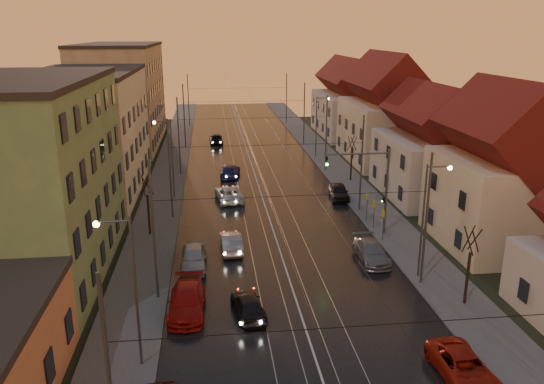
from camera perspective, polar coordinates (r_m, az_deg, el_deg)
name	(u,v)px	position (r m, az deg, el deg)	size (l,w,h in m)	color
ground	(321,378)	(27.44, 5.34, -19.29)	(160.00, 160.00, 0.00)	black
road	(253,170)	(63.85, -2.02, 2.35)	(16.00, 120.00, 0.04)	black
sidewalk_left	(169,172)	(63.85, -11.00, 2.09)	(4.00, 120.00, 0.15)	#4C4C4C
sidewalk_right	(335,167)	(65.38, 6.76, 2.64)	(4.00, 120.00, 0.15)	#4C4C4C
tram_rail_0	(235,171)	(63.71, -3.99, 2.31)	(0.06, 120.00, 0.03)	gray
tram_rail_1	(247,170)	(63.79, -2.71, 2.35)	(0.06, 120.00, 0.03)	gray
tram_rail_2	(260,170)	(63.91, -1.33, 2.40)	(0.06, 120.00, 0.03)	gray
tram_rail_3	(271,170)	(64.05, -0.06, 2.44)	(0.06, 120.00, 0.03)	gray
apartment_left_1	(23,183)	(38.95, -25.23, 0.93)	(10.00, 18.00, 13.00)	#5B8152
apartment_left_2	(88,134)	(57.87, -19.20, 5.93)	(10.00, 20.00, 12.00)	beige
apartment_left_3	(123,96)	(81.07, -15.78, 9.90)	(10.00, 24.00, 14.00)	#91775D
house_right_1	(502,178)	(43.99, 23.52, 1.43)	(8.67, 10.20, 10.80)	beige
house_right_2	(432,151)	(55.43, 16.86, 4.26)	(9.18, 12.24, 9.20)	beige
house_right_3	(385,116)	(68.98, 12.07, 8.00)	(9.18, 14.28, 11.50)	beige
house_right_4	(349,103)	(86.16, 8.25, 9.43)	(9.18, 16.32, 10.00)	beige
catenary_pole_l_1	(154,232)	(32.94, -12.62, -4.24)	(0.16, 0.16, 9.00)	#595B60
catenary_pole_r_1	(426,221)	(35.43, 16.25, -2.99)	(0.16, 0.16, 9.00)	#595B60
catenary_pole_l_2	(170,170)	(47.19, -10.91, 2.35)	(0.16, 0.16, 9.00)	#595B60
catenary_pole_r_2	(361,164)	(48.96, 9.60, 2.96)	(0.16, 0.16, 9.00)	#595B60
catenary_pole_l_3	(179,137)	(61.80, -10.00, 5.86)	(0.16, 0.16, 9.00)	#595B60
catenary_pole_r_3	(326,134)	(63.16, 5.86, 6.27)	(0.16, 0.16, 9.00)	#595B60
catenary_pole_l_4	(184,116)	(76.55, -9.43, 8.02)	(0.16, 0.16, 9.00)	#595B60
catenary_pole_r_4	(304,114)	(77.66, 3.48, 8.34)	(0.16, 0.16, 9.00)	#595B60
catenary_pole_l_5	(188,100)	(94.36, -8.98, 9.72)	(0.16, 0.16, 9.00)	#595B60
catenary_pole_r_5	(286,99)	(95.26, 1.57, 9.99)	(0.16, 0.16, 9.00)	#595B60
street_lamp_0	(128,278)	(26.48, -15.22, -8.96)	(1.75, 0.32, 8.00)	#595B60
street_lamp_1	(428,210)	(36.37, 16.44, -1.84)	(1.75, 0.32, 8.00)	#595B60
street_lamp_2	(169,151)	(52.96, -11.06, 4.37)	(1.75, 0.32, 8.00)	#595B60
street_lamp_3	(319,121)	(69.94, 5.05, 7.66)	(1.75, 0.32, 8.00)	#595B60
traffic_light_mast	(375,181)	(43.22, 11.01, 1.13)	(5.30, 0.32, 7.20)	#595B60
bare_tree_0	(148,207)	(44.09, -13.18, -1.57)	(1.09, 1.09, 5.11)	black
bare_tree_1	(468,268)	(34.33, 20.38, -7.69)	(1.09, 1.09, 5.11)	black
bare_tree_2	(351,160)	(59.26, 8.54, 3.46)	(1.09, 1.09, 5.11)	black
driving_car_0	(248,305)	(31.95, -2.57, -12.06)	(1.63, 4.06, 1.38)	black
driving_car_1	(231,242)	(40.71, -4.43, -5.41)	(1.50, 4.30, 1.42)	gray
driving_car_2	(229,194)	(52.51, -4.65, -0.19)	(2.36, 5.12, 1.42)	#BEBEBE
driving_car_3	(230,171)	(61.02, -4.52, 2.28)	(1.99, 4.90, 1.42)	navy
driving_car_4	(216,139)	(79.29, -6.01, 5.74)	(1.87, 4.64, 1.58)	black
parked_left_2	(187,301)	(32.64, -9.14, -11.49)	(2.10, 5.16, 1.50)	#9F120F
parked_left_3	(193,257)	(38.28, -8.46, -6.95)	(1.82, 4.53, 1.54)	#A9A9AF
parked_right_0	(464,368)	(28.36, 19.93, -17.38)	(2.22, 4.81, 1.34)	#AC1F11
parked_right_1	(371,252)	(39.66, 10.62, -6.32)	(1.94, 4.78, 1.39)	gray
parked_right_2	(339,192)	(53.38, 7.22, 0.05)	(1.75, 4.34, 1.48)	black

